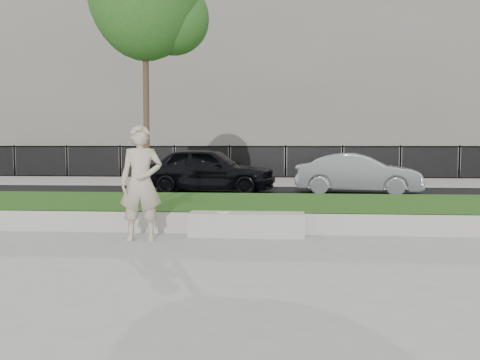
# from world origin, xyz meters

# --- Properties ---
(ground) EXTENTS (90.00, 90.00, 0.00)m
(ground) POSITION_xyz_m (0.00, 0.00, 0.00)
(ground) COLOR gray
(ground) RESTS_ON ground
(grass_bank) EXTENTS (34.00, 4.00, 0.40)m
(grass_bank) POSITION_xyz_m (0.00, 3.00, 0.20)
(grass_bank) COLOR #0F380E
(grass_bank) RESTS_ON ground
(grass_kerb) EXTENTS (34.00, 0.08, 0.40)m
(grass_kerb) POSITION_xyz_m (0.00, 1.04, 0.20)
(grass_kerb) COLOR #A3A199
(grass_kerb) RESTS_ON ground
(street) EXTENTS (34.00, 7.00, 0.04)m
(street) POSITION_xyz_m (0.00, 8.50, 0.02)
(street) COLOR black
(street) RESTS_ON ground
(far_pavement) EXTENTS (34.00, 3.00, 0.12)m
(far_pavement) POSITION_xyz_m (0.00, 13.00, 0.06)
(far_pavement) COLOR gray
(far_pavement) RESTS_ON ground
(iron_fence) EXTENTS (32.00, 0.30, 1.50)m
(iron_fence) POSITION_xyz_m (0.00, 12.00, 0.54)
(iron_fence) COLOR slate
(iron_fence) RESTS_ON far_pavement
(building_facade) EXTENTS (34.00, 10.00, 10.00)m
(building_facade) POSITION_xyz_m (0.00, 20.00, 5.00)
(building_facade) COLOR slate
(building_facade) RESTS_ON ground
(stone_bench) EXTENTS (2.12, 0.53, 0.43)m
(stone_bench) POSITION_xyz_m (0.82, 0.80, 0.22)
(stone_bench) COLOR #A3A199
(stone_bench) RESTS_ON ground
(man) EXTENTS (0.80, 0.58, 2.02)m
(man) POSITION_xyz_m (-1.00, 0.25, 1.01)
(man) COLOR #BBA990
(man) RESTS_ON ground
(book) EXTENTS (0.23, 0.20, 0.02)m
(book) POSITION_xyz_m (0.39, 0.74, 0.44)
(book) COLOR beige
(book) RESTS_ON stone_bench
(car_dark) EXTENTS (4.73, 2.51, 1.53)m
(car_dark) POSITION_xyz_m (-1.00, 8.87, 0.81)
(car_dark) COLOR black
(car_dark) RESTS_ON street
(car_silver) EXTENTS (4.20, 2.00, 1.33)m
(car_silver) POSITION_xyz_m (3.97, 8.81, 0.70)
(car_silver) COLOR gray
(car_silver) RESTS_ON street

